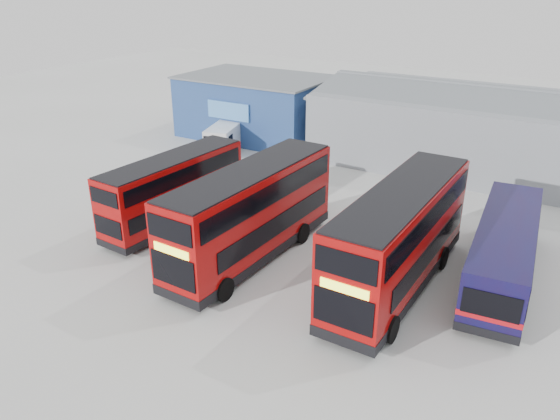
% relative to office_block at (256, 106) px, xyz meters
% --- Properties ---
extents(ground_plane, '(120.00, 120.00, 0.00)m').
position_rel_office_block_xyz_m(ground_plane, '(14.00, -17.99, -2.58)').
color(ground_plane, '#ADADA8').
rests_on(ground_plane, ground).
extents(office_block, '(12.30, 8.32, 5.12)m').
position_rel_office_block_xyz_m(office_block, '(0.00, 0.00, 0.00)').
color(office_block, navy).
rests_on(office_block, ground).
extents(maintenance_shed, '(30.50, 12.00, 5.89)m').
position_rel_office_block_xyz_m(maintenance_shed, '(22.00, 2.01, 0.02)').
color(maintenance_shed, gray).
rests_on(maintenance_shed, ground).
extents(double_decker_left, '(2.88, 9.54, 3.98)m').
position_rel_office_block_xyz_m(double_decker_left, '(6.03, -17.71, -0.60)').
color(double_decker_left, '#9D0908').
rests_on(double_decker_left, ground).
extents(double_decker_centre, '(3.19, 11.25, 4.71)m').
position_rel_office_block_xyz_m(double_decker_centre, '(11.98, -18.88, -0.24)').
color(double_decker_centre, '#9D0908').
rests_on(double_decker_centre, ground).
extents(double_decker_right, '(3.06, 11.41, 4.80)m').
position_rel_office_block_xyz_m(double_decker_right, '(19.18, -17.87, -0.19)').
color(double_decker_right, '#9D0908').
rests_on(double_decker_right, ground).
extents(single_decker_blue, '(3.38, 10.96, 2.93)m').
position_rel_office_block_xyz_m(single_decker_blue, '(23.18, -14.79, -1.13)').
color(single_decker_blue, '#0D0D3B').
rests_on(single_decker_blue, ground).
extents(panel_van, '(3.22, 5.21, 2.13)m').
position_rel_office_block_xyz_m(panel_van, '(0.37, -5.12, -1.39)').
color(panel_van, silver).
rests_on(panel_van, ground).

